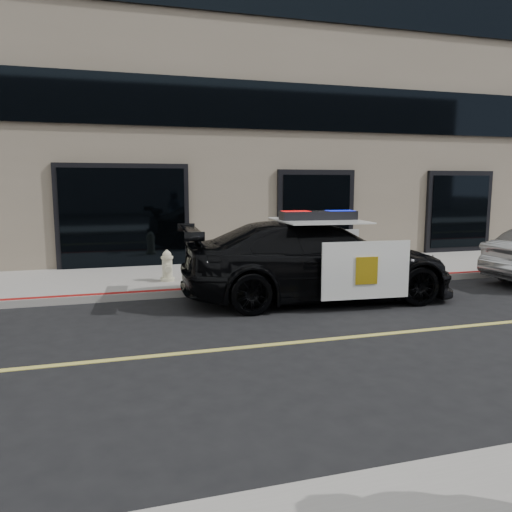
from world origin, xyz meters
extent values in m
plane|color=black|center=(0.00, 0.00, 0.00)|extent=(120.00, 120.00, 0.00)
cube|color=gray|center=(0.00, 5.25, 0.07)|extent=(60.00, 3.50, 0.15)
cube|color=#756856|center=(0.00, 10.50, 6.00)|extent=(60.00, 7.00, 12.00)
imported|color=black|center=(2.66, 2.54, 0.80)|extent=(3.04, 5.86, 1.61)
cube|color=white|center=(3.11, 1.35, 0.78)|extent=(1.71, 0.16, 1.07)
cube|color=white|center=(3.27, 3.65, 0.78)|extent=(1.71, 0.16, 1.07)
cube|color=white|center=(2.66, 2.54, 1.62)|extent=(1.74, 2.04, 0.03)
cube|color=gold|center=(3.10, 1.32, 0.78)|extent=(0.43, 0.04, 0.51)
cube|color=black|center=(2.66, 2.54, 1.71)|extent=(1.56, 0.51, 0.19)
cube|color=red|center=(2.19, 2.57, 1.73)|extent=(0.56, 0.39, 0.17)
cube|color=#0C19CC|center=(3.12, 2.50, 1.73)|extent=(0.56, 0.39, 0.17)
cylinder|color=beige|center=(-0.15, 4.59, 0.19)|extent=(0.32, 0.32, 0.07)
cylinder|color=beige|center=(-0.15, 4.59, 0.45)|extent=(0.23, 0.23, 0.45)
cylinder|color=beige|center=(-0.15, 4.59, 0.69)|extent=(0.28, 0.28, 0.05)
sphere|color=beige|center=(-0.15, 4.59, 0.74)|extent=(0.21, 0.21, 0.21)
cylinder|color=beige|center=(-0.15, 4.59, 0.83)|extent=(0.06, 0.06, 0.06)
cylinder|color=beige|center=(-0.15, 4.75, 0.51)|extent=(0.12, 0.11, 0.12)
cylinder|color=beige|center=(-0.15, 4.44, 0.51)|extent=(0.12, 0.11, 0.12)
cylinder|color=beige|center=(-0.15, 4.42, 0.45)|extent=(0.15, 0.13, 0.15)
camera|label=1|loc=(-1.38, -6.72, 2.36)|focal=35.00mm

